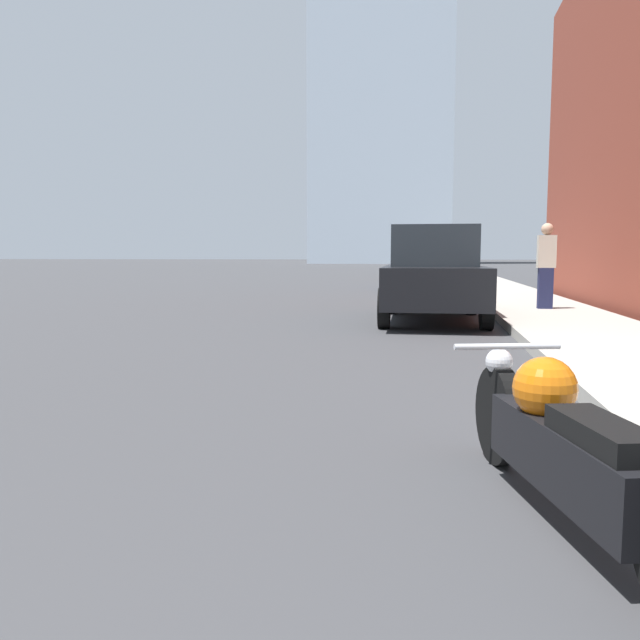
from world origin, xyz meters
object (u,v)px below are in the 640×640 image
Objects in this scene: parked_car_blue at (427,266)px; parked_car_yellow at (431,260)px; pedestrian at (546,265)px; parked_car_red at (429,263)px; parked_car_black at (433,274)px; motorcycle at (564,446)px.

parked_car_blue is 21.31m from parked_car_yellow.
pedestrian is at bearing -90.07° from parked_car_yellow.
parked_car_red is at bearing 91.06° from parked_car_blue.
parked_car_yellow reaches higher than parked_car_black.
parked_car_black is (-0.57, 9.09, 0.52)m from motorcycle.
pedestrian is at bearing 30.43° from parked_car_black.
pedestrian is at bearing -75.35° from parked_car_blue.
motorcycle is at bearing -87.86° from parked_car_black.
motorcycle is 1.31× the size of pedestrian.
parked_car_red is at bearing -94.75° from parked_car_yellow.
parked_car_yellow is 31.81m from pedestrian.
parked_car_blue is (-0.16, 11.84, -0.05)m from parked_car_black.
parked_car_yellow is at bearing 90.95° from parked_car_blue.
pedestrian is (2.46, -10.41, 0.22)m from parked_car_blue.
motorcycle is at bearing -93.44° from parked_car_yellow.
parked_car_yellow is 2.32× the size of pedestrian.
parked_car_black is 33.15m from parked_car_yellow.
parked_car_black reaches higher than motorcycle.
pedestrian reaches higher than parked_car_black.
parked_car_red is (-0.10, 22.92, -0.06)m from parked_car_black.
motorcycle is 0.55× the size of parked_car_blue.
parked_car_black is 2.58× the size of pedestrian.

